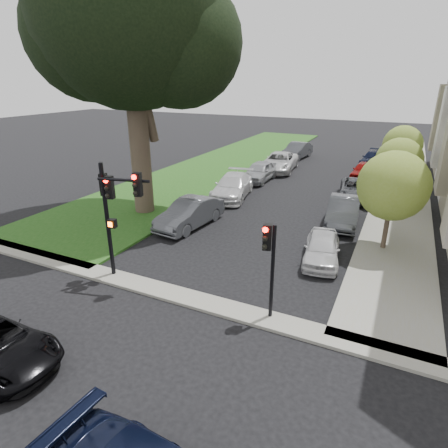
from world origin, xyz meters
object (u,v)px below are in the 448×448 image
at_px(car_parked_3, 364,170).
at_px(car_parked_7, 260,171).
at_px(car_parked_1, 344,211).
at_px(traffic_signal_secondary, 270,255).
at_px(small_tree_c, 402,145).
at_px(eucalyptus, 128,11).
at_px(car_parked_8, 279,162).
at_px(car_parked_2, 357,189).
at_px(small_tree_b, 399,161).
at_px(car_parked_0, 322,248).
at_px(car_parked_5, 190,213).
at_px(car_parked_9, 297,151).
at_px(traffic_signal_main, 113,202).
at_px(small_tree_a, 393,186).
at_px(car_parked_4, 373,159).
at_px(car_parked_6, 233,186).

xyz_separation_m(car_parked_3, car_parked_7, (-7.45, -4.46, 0.11)).
bearing_deg(car_parked_3, car_parked_1, -83.24).
bearing_deg(traffic_signal_secondary, car_parked_7, 111.49).
bearing_deg(small_tree_c, traffic_signal_secondary, -98.37).
relative_size(eucalyptus, car_parked_8, 2.80).
bearing_deg(eucalyptus, car_parked_2, 36.87).
relative_size(small_tree_b, car_parked_7, 0.95).
height_order(car_parked_0, car_parked_7, car_parked_7).
xyz_separation_m(car_parked_5, car_parked_9, (0.25, 21.13, 0.02)).
distance_m(traffic_signal_main, car_parked_7, 17.40).
height_order(eucalyptus, traffic_signal_main, eucalyptus).
distance_m(small_tree_a, car_parked_4, 19.65).
bearing_deg(small_tree_c, car_parked_9, 150.03).
bearing_deg(car_parked_1, small_tree_a, -53.16).
bearing_deg(eucalyptus, car_parked_7, 69.53).
xyz_separation_m(traffic_signal_secondary, car_parked_5, (-6.76, 6.24, -1.66)).
bearing_deg(car_parked_6, car_parked_0, -53.16).
relative_size(small_tree_c, traffic_signal_secondary, 1.26).
bearing_deg(small_tree_c, car_parked_2, -110.96).
height_order(traffic_signal_secondary, car_parked_3, traffic_signal_secondary).
relative_size(car_parked_3, car_parked_4, 0.85).
bearing_deg(eucalyptus, car_parked_6, 54.60).
bearing_deg(car_parked_4, small_tree_c, -60.88).
relative_size(traffic_signal_secondary, car_parked_6, 0.65).
distance_m(car_parked_7, car_parked_8, 4.08).
height_order(traffic_signal_main, car_parked_0, traffic_signal_main).
distance_m(car_parked_0, car_parked_6, 10.45).
bearing_deg(car_parked_3, car_parked_4, 93.08).
distance_m(car_parked_3, car_parked_6, 12.09).
xyz_separation_m(small_tree_a, car_parked_2, (-2.33, 8.01, -2.54)).
xyz_separation_m(car_parked_1, car_parked_3, (-0.21, 11.36, -0.10)).
distance_m(small_tree_c, car_parked_1, 11.86).
distance_m(traffic_signal_secondary, car_parked_8, 22.33).
relative_size(eucalyptus, traffic_signal_main, 3.34).
relative_size(small_tree_b, car_parked_5, 0.92).
bearing_deg(car_parked_3, traffic_signal_secondary, -86.00).
relative_size(car_parked_3, car_parked_7, 0.86).
relative_size(eucalyptus, car_parked_1, 3.46).
relative_size(small_tree_a, car_parked_1, 1.03).
bearing_deg(car_parked_1, car_parked_0, -95.65).
bearing_deg(car_parked_4, car_parked_7, -122.66).
bearing_deg(car_parked_8, car_parked_9, 84.51).
relative_size(small_tree_a, car_parked_3, 1.22).
xyz_separation_m(traffic_signal_secondary, car_parked_2, (0.88, 15.70, -1.79)).
xyz_separation_m(eucalyptus, traffic_signal_secondary, (10.58, -7.11, -8.55)).
bearing_deg(car_parked_3, car_parked_6, -122.98).
bearing_deg(small_tree_c, car_parked_5, -122.68).
bearing_deg(car_parked_5, car_parked_4, 75.71).
distance_m(car_parked_2, car_parked_8, 9.23).
relative_size(small_tree_a, car_parked_8, 0.83).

